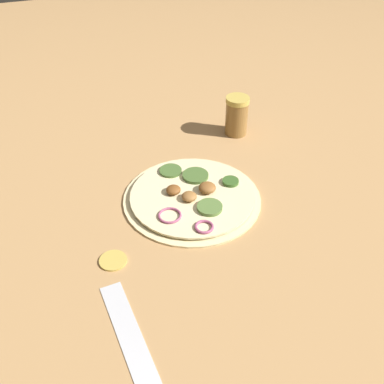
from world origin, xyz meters
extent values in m
plane|color=tan|center=(0.00, 0.00, 0.00)|extent=(3.00, 3.00, 0.00)
cylinder|color=beige|center=(0.00, 0.00, 0.00)|extent=(0.27, 0.27, 0.01)
cylinder|color=beige|center=(0.00, 0.00, 0.01)|extent=(0.25, 0.25, 0.00)
ellipsoid|color=#996633|center=(0.01, 0.01, 0.02)|extent=(0.03, 0.03, 0.01)
cylinder|color=#385B23|center=(-0.09, -0.01, 0.02)|extent=(0.03, 0.03, 0.01)
cylinder|color=#47662D|center=(-0.03, -0.05, 0.02)|extent=(0.05, 0.05, 0.01)
cylinder|color=#567538|center=(-0.02, 0.05, 0.02)|extent=(0.05, 0.05, 0.01)
torus|color=#A34C70|center=(0.06, 0.05, 0.01)|extent=(0.04, 0.04, 0.00)
cylinder|color=#47662D|center=(0.02, -0.09, 0.01)|extent=(0.05, 0.05, 0.01)
ellipsoid|color=brown|center=(-0.03, 0.00, 0.02)|extent=(0.03, 0.03, 0.02)
torus|color=#A34C70|center=(0.01, 0.10, 0.01)|extent=(0.04, 0.04, 0.01)
ellipsoid|color=brown|center=(0.03, -0.02, 0.02)|extent=(0.03, 0.03, 0.01)
cube|color=silver|center=(0.19, 0.28, 0.00)|extent=(0.05, 0.24, 0.00)
cylinder|color=olive|center=(-0.18, -0.20, 0.04)|extent=(0.05, 0.05, 0.08)
cylinder|color=gold|center=(-0.18, -0.20, 0.09)|extent=(0.06, 0.06, 0.01)
cylinder|color=gold|center=(0.18, 0.11, 0.00)|extent=(0.05, 0.05, 0.01)
camera|label=1|loc=(0.23, 0.65, 0.57)|focal=42.00mm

